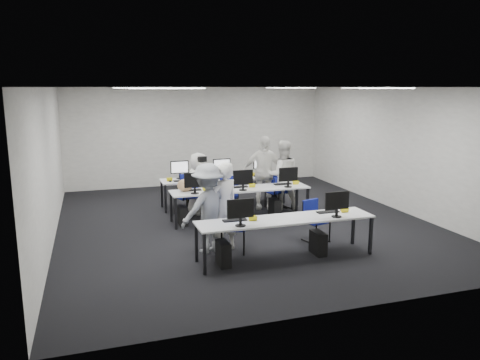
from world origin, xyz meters
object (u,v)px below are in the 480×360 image
object	(u,v)px
chair_2	(192,203)
student_0	(224,207)
desk_front	(286,221)
desk_mid	(241,191)
student_2	(199,183)
chair_0	(233,236)
chair_4	(280,197)
photographer	(208,208)
chair_1	(316,229)
chair_5	(186,204)
student_1	(282,175)
student_3	(263,172)
chair_7	(276,198)
chair_6	(229,200)
chair_3	(229,203)

from	to	relation	value
chair_2	student_0	xyz separation A→B (m)	(0.06, -2.52, 0.53)
desk_front	student_0	xyz separation A→B (m)	(-0.92, 0.75, 0.15)
desk_mid	student_2	xyz separation A→B (m)	(-0.78, 0.84, 0.06)
chair_0	chair_4	xyz separation A→B (m)	(2.04, 2.64, -0.00)
student_0	photographer	bearing A→B (deg)	-22.69
chair_1	chair_5	bearing A→B (deg)	111.06
desk_mid	chair_4	size ratio (longest dim) A/B	3.55
student_1	desk_front	bearing A→B (deg)	80.19
chair_1	student_1	distance (m)	2.64
student_0	chair_1	bearing A→B (deg)	155.32
desk_front	student_2	size ratio (longest dim) A/B	2.16
chair_4	chair_5	xyz separation A→B (m)	(-2.37, 0.09, -0.00)
student_3	photographer	world-z (taller)	student_3
desk_front	photographer	xyz separation A→B (m)	(-1.22, 0.75, 0.15)
chair_0	photographer	world-z (taller)	photographer
student_0	student_2	xyz separation A→B (m)	(0.14, 2.69, -0.10)
desk_front	student_0	world-z (taller)	student_0
chair_4	chair_7	size ratio (longest dim) A/B	1.07
chair_7	chair_5	bearing A→B (deg)	166.32
desk_front	photographer	bearing A→B (deg)	148.38
student_3	chair_4	bearing A→B (deg)	-4.74
chair_4	chair_7	world-z (taller)	chair_4
chair_6	chair_3	bearing A→B (deg)	-96.24
desk_mid	chair_2	bearing A→B (deg)	145.68
chair_3	student_1	distance (m)	1.54
chair_6	student_1	size ratio (longest dim) A/B	0.51
chair_3	chair_7	distance (m)	1.31
chair_1	chair_2	world-z (taller)	chair_2
desk_mid	student_1	bearing A→B (deg)	25.64
chair_6	photographer	xyz separation A→B (m)	(-1.17, -2.62, 0.55)
chair_3	student_2	size ratio (longest dim) A/B	0.61
chair_3	chair_6	size ratio (longest dim) A/B	1.04
desk_mid	chair_6	size ratio (longest dim) A/B	3.66
chair_3	photographer	xyz separation A→B (m)	(-1.10, -2.38, 0.54)
student_3	desk_front	bearing A→B (deg)	-88.69
chair_4	student_1	size ratio (longest dim) A/B	0.52
desk_mid	photographer	size ratio (longest dim) A/B	1.93
chair_1	chair_4	world-z (taller)	chair_4
chair_4	chair_5	size ratio (longest dim) A/B	1.01
chair_6	photographer	world-z (taller)	photographer
chair_6	chair_7	size ratio (longest dim) A/B	1.04
chair_7	student_1	size ratio (longest dim) A/B	0.49
student_0	desk_front	bearing A→B (deg)	118.39
desk_mid	chair_1	size ratio (longest dim) A/B	3.93
chair_2	photographer	distance (m)	2.58
chair_1	student_3	size ratio (longest dim) A/B	0.44
desk_front	chair_3	distance (m)	3.16
chair_4	student_0	bearing A→B (deg)	-142.86
desk_mid	chair_0	size ratio (longest dim) A/B	3.53
chair_0	chair_5	size ratio (longest dim) A/B	1.01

